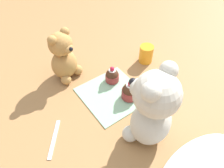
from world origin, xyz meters
The scene contains 8 objects.
ground_plane centered at (0.00, 0.00, 0.00)m, with size 4.00×4.00×0.00m, color #9E7042.
knitted_placemat centered at (0.00, 0.00, 0.00)m, with size 0.21×0.21×0.01m, color #8EBC99.
teddy_bear_cream centered at (0.01, 0.20, 0.13)m, with size 0.16×0.15×0.27m.
teddy_bear_tan centered at (0.08, -0.19, 0.09)m, with size 0.13×0.12×0.20m.
cupcake_near_cream_bear centered at (-0.04, 0.05, 0.03)m, with size 0.06×0.06×0.08m.
cupcake_near_tan_bear centered at (-0.04, -0.05, 0.03)m, with size 0.05×0.05×0.07m.
juice_glass centered at (-0.22, -0.07, 0.04)m, with size 0.06×0.06×0.07m, color orange.
teaspoon centered at (0.25, 0.04, 0.00)m, with size 0.13×0.01×0.01m, color silver.
Camera 1 is at (0.30, 0.42, 0.60)m, focal length 35.00 mm.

